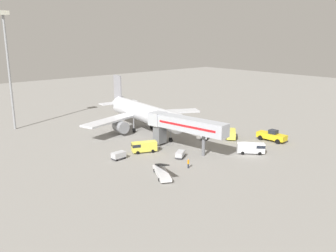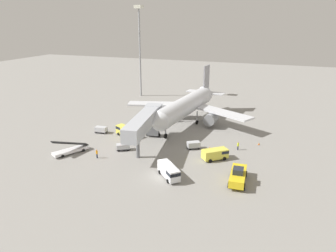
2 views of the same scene
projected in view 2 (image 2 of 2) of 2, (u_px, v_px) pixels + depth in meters
name	position (u px, v px, depth m)	size (l,w,h in m)	color
ground_plane	(163.00, 175.00, 54.14)	(300.00, 300.00, 0.00)	gray
airplane_at_gate	(187.00, 106.00, 79.31)	(33.74, 35.87, 13.06)	silver
jet_bridge	(145.00, 122.00, 64.46)	(5.95, 19.15, 7.32)	#B2B7C1
pushback_tug	(238.00, 176.00, 51.36)	(2.97, 6.94, 2.70)	yellow
belt_loader_truck	(71.00, 149.00, 62.75)	(5.09, 7.29, 3.38)	white
service_van_far_right	(169.00, 171.00, 52.86)	(5.21, 5.28, 2.21)	white
service_van_far_center	(216.00, 154.00, 59.93)	(5.05, 4.72, 2.00)	#E5DB4C
service_van_mid_left	(125.00, 131.00, 71.86)	(5.47, 3.72, 2.25)	#E5DB4C
baggage_cart_near_right	(123.00, 147.00, 64.20)	(3.02, 2.59, 1.31)	#38383D
baggage_cart_far_left	(101.00, 130.00, 73.91)	(2.79, 1.67, 1.47)	#38383D
baggage_cart_mid_center	(194.00, 145.00, 64.90)	(2.94, 2.63, 1.49)	#38383D
ground_crew_worker_foreground	(97.00, 153.00, 60.45)	(0.40, 0.40, 1.81)	#1E2333
ground_crew_worker_midground	(238.00, 146.00, 64.26)	(0.45, 0.45, 1.73)	#1E2333
safety_cone_alpha	(210.00, 148.00, 64.70)	(0.41, 0.41, 0.63)	black
safety_cone_bravo	(259.00, 144.00, 66.96)	(0.36, 0.36, 0.56)	black
apron_light_mast	(139.00, 36.00, 103.43)	(2.40, 2.40, 29.53)	#93969B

